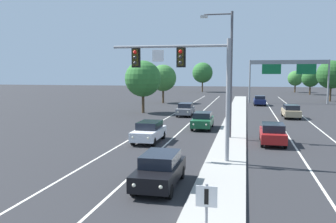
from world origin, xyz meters
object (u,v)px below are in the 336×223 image
car_oncoming_white (149,131)px  car_receding_tan (291,111)px  car_oncoming_grey (185,109)px  tree_far_left_b (202,73)px  car_receding_navy (260,100)px  median_sign_post (206,211)px  tree_far_right_b (310,78)px  tree_far_left_a (163,78)px  car_oncoming_green (203,120)px  car_receding_red (273,133)px  overhead_signal_mast (190,74)px  tree_far_right_c (331,75)px  car_oncoming_black (160,169)px  tree_far_left_c (143,79)px  street_lamp_median (228,67)px  tree_far_right_a (295,78)px

car_oncoming_white → car_receding_tan: size_ratio=1.00×
car_oncoming_grey → tree_far_left_b: tree_far_left_b is taller
car_receding_navy → car_oncoming_grey: bearing=-119.8°
median_sign_post → tree_far_right_b: 83.03m
median_sign_post → car_oncoming_white: 18.20m
tree_far_left_a → tree_far_left_b: size_ratio=0.84×
car_oncoming_green → car_receding_red: (6.05, -6.23, 0.00)m
overhead_signal_mast → tree_far_left_a: size_ratio=1.08×
car_receding_navy → tree_far_right_c: size_ratio=0.59×
median_sign_post → car_receding_tan: (6.27, 34.59, -0.77)m
car_oncoming_white → car_oncoming_grey: bearing=89.9°
median_sign_post → tree_far_right_c: bearing=75.2°
car_oncoming_grey → tree_far_right_c: size_ratio=0.60×
car_oncoming_black → tree_far_left_b: tree_far_left_b is taller
overhead_signal_mast → car_oncoming_white: size_ratio=1.60×
overhead_signal_mast → tree_far_left_c: size_ratio=1.04×
car_receding_navy → tree_far_right_b: (12.74, 30.76, 3.04)m
tree_far_right_b → tree_far_right_c: bearing=-89.1°
street_lamp_median → car_receding_red: size_ratio=2.23×
car_oncoming_black → car_oncoming_white: size_ratio=1.00×
car_receding_red → car_receding_tan: 16.70m
street_lamp_median → tree_far_right_a: 72.53m
car_oncoming_white → tree_far_left_c: tree_far_left_c is taller
car_receding_tan → tree_far_right_c: size_ratio=0.59×
street_lamp_median → tree_far_right_b: (16.37, 61.98, -1.93)m
car_oncoming_white → tree_far_right_a: 76.26m
car_receding_tan → tree_far_left_a: tree_far_left_a is taller
car_receding_tan → tree_far_right_b: (9.69, 46.86, 3.04)m
overhead_signal_mast → car_oncoming_grey: (-3.99, 22.49, -4.51)m
car_oncoming_green → car_receding_red: size_ratio=1.00×
overhead_signal_mast → street_lamp_median: size_ratio=0.72×
tree_far_left_b → tree_far_left_c: (-1.76, -51.47, -0.67)m
overhead_signal_mast → car_oncoming_green: overhead_signal_mast is taller
tree_far_right_b → car_receding_navy: bearing=-112.5°
overhead_signal_mast → car_receding_navy: bearing=82.0°
car_receding_navy → tree_far_left_b: 39.70m
car_oncoming_green → car_receding_tan: bearing=47.6°
car_oncoming_white → tree_far_right_c: bearing=63.1°
car_oncoming_white → tree_far_left_a: bearing=101.2°
car_receding_navy → tree_far_right_c: 17.43m
overhead_signal_mast → car_oncoming_green: (-0.71, 12.83, -4.51)m
overhead_signal_mast → tree_far_left_a: bearing=105.2°
car_oncoming_black → car_receding_navy: same height
car_oncoming_green → car_receding_navy: size_ratio=1.00×
tree_far_right_c → tree_far_right_b: size_ratio=1.27×
overhead_signal_mast → car_receding_tan: (8.56, 22.98, -4.51)m
car_oncoming_grey → car_oncoming_white: bearing=-90.1°
median_sign_post → tree_far_right_c: size_ratio=0.29×
car_oncoming_grey → tree_far_right_b: (22.24, 47.34, 3.04)m
tree_far_right_a → tree_far_right_b: (2.26, -9.14, 0.12)m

